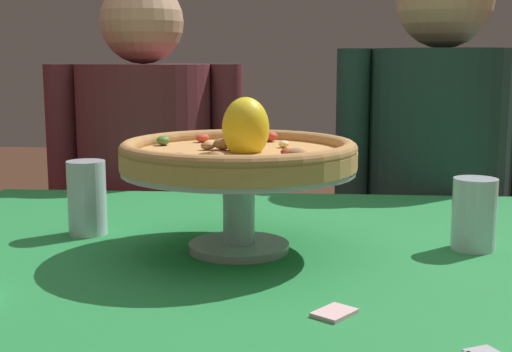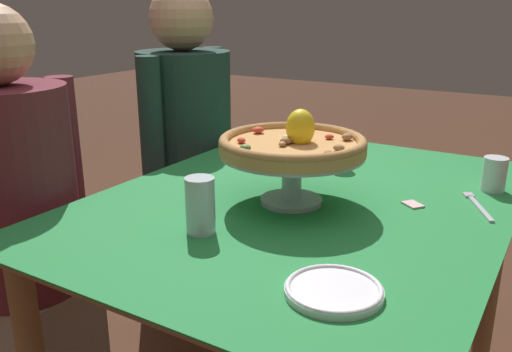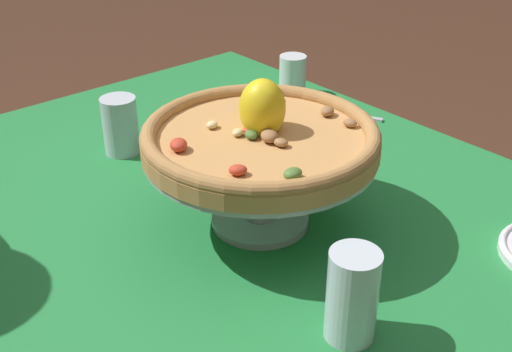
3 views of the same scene
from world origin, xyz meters
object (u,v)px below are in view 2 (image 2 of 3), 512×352
(diner_left, at_px, (20,240))
(water_glass_side_left, at_px, (200,208))
(sugar_packet, at_px, (413,204))
(diner_right, at_px, (187,165))
(pizza, at_px, (293,143))
(water_glass_front_right, at_px, (494,176))
(pizza_stand, at_px, (292,167))
(water_glass_side_right, at_px, (336,150))
(side_plate, at_px, (334,290))
(dinner_fork, at_px, (477,205))

(diner_left, bearing_deg, water_glass_side_left, -85.92)
(sugar_packet, distance_m, diner_right, 0.98)
(pizza, xyz_separation_m, water_glass_side_left, (-0.27, 0.09, -0.10))
(water_glass_front_right, height_order, diner_right, diner_right)
(pizza_stand, distance_m, diner_left, 0.79)
(water_glass_side_left, relative_size, diner_left, 0.10)
(water_glass_side_right, bearing_deg, water_glass_front_right, -90.13)
(pizza, xyz_separation_m, side_plate, (-0.36, -0.27, -0.15))
(water_glass_side_right, bearing_deg, sugar_packet, -126.27)
(water_glass_front_right, bearing_deg, pizza, 130.90)
(water_glass_front_right, xyz_separation_m, side_plate, (-0.73, 0.15, -0.03))
(pizza_stand, relative_size, water_glass_side_right, 3.17)
(water_glass_side_left, distance_m, diner_right, 0.92)
(water_glass_side_left, bearing_deg, water_glass_front_right, -38.64)
(dinner_fork, bearing_deg, side_plate, 167.19)
(pizza_stand, bearing_deg, dinner_fork, -61.52)
(diner_left, bearing_deg, pizza, -65.64)
(pizza, height_order, diner_right, diner_right)
(pizza_stand, distance_m, diner_right, 0.81)
(pizza_stand, relative_size, diner_right, 0.28)
(pizza, xyz_separation_m, water_glass_side_right, (0.36, 0.04, -0.11))
(dinner_fork, bearing_deg, pizza_stand, 118.48)
(dinner_fork, bearing_deg, sugar_packet, 120.38)
(diner_right, bearing_deg, diner_left, 178.68)
(side_plate, height_order, diner_left, diner_left)
(pizza_stand, distance_m, water_glass_side_left, 0.28)
(diner_right, bearing_deg, water_glass_side_left, -139.56)
(pizza, distance_m, water_glass_front_right, 0.57)
(water_glass_side_right, bearing_deg, diner_right, 85.13)
(water_glass_side_left, distance_m, dinner_fork, 0.69)
(water_glass_front_right, relative_size, dinner_fork, 0.50)
(water_glass_front_right, bearing_deg, sugar_packet, 145.96)
(side_plate, bearing_deg, dinner_fork, -12.81)
(water_glass_front_right, xyz_separation_m, water_glass_side_right, (0.00, 0.46, 0.01))
(water_glass_front_right, xyz_separation_m, sugar_packet, (-0.22, 0.15, -0.04))
(pizza_stand, relative_size, side_plate, 2.07)
(water_glass_front_right, xyz_separation_m, water_glass_side_left, (-0.63, 0.50, 0.01))
(water_glass_side_right, bearing_deg, pizza, -173.96)
(pizza_stand, relative_size, water_glass_side_left, 2.84)
(dinner_fork, bearing_deg, water_glass_side_right, 71.99)
(water_glass_front_right, bearing_deg, water_glass_side_right, 89.87)
(diner_left, relative_size, diner_right, 0.95)
(pizza_stand, height_order, diner_left, diner_left)
(diner_left, bearing_deg, water_glass_front_right, -58.64)
(water_glass_side_right, relative_size, diner_left, 0.09)
(water_glass_front_right, distance_m, side_plate, 0.74)
(pizza_stand, xyz_separation_m, sugar_packet, (0.14, -0.27, -0.09))
(water_glass_side_right, relative_size, side_plate, 0.65)
(pizza_stand, height_order, water_glass_side_left, pizza_stand)
(pizza, xyz_separation_m, dinner_fork, (0.22, -0.41, -0.15))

